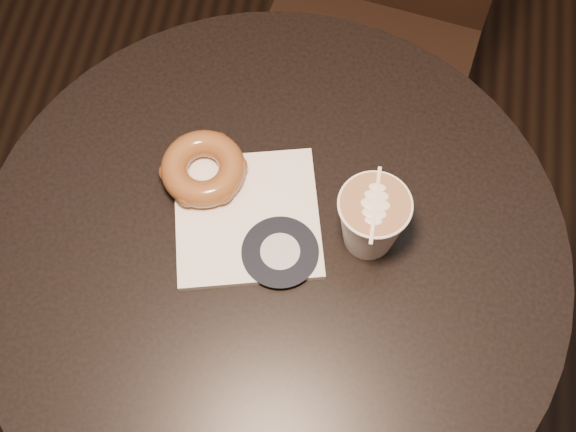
{
  "coord_description": "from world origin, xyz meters",
  "views": [
    {
      "loc": [
        0.07,
        -0.35,
        1.61
      ],
      "look_at": [
        0.01,
        0.03,
        0.79
      ],
      "focal_mm": 50.0,
      "sensor_mm": 36.0,
      "label": 1
    }
  ],
  "objects": [
    {
      "name": "doughnut",
      "position": [
        -0.1,
        0.08,
        0.77
      ],
      "size": [
        0.1,
        0.1,
        0.03
      ],
      "primitive_type": "torus",
      "color": "brown",
      "rests_on": "pastry_bag"
    },
    {
      "name": "latte_cup",
      "position": [
        0.11,
        0.03,
        0.8
      ],
      "size": [
        0.08,
        0.08,
        0.09
      ],
      "primitive_type": null,
      "color": "white",
      "rests_on": "cafe_table"
    },
    {
      "name": "pastry_bag",
      "position": [
        -0.03,
        0.04,
        0.75
      ],
      "size": [
        0.2,
        0.2,
        0.01
      ],
      "primitive_type": "cube",
      "rotation": [
        0.0,
        0.0,
        0.24
      ],
      "color": "white",
      "rests_on": "cafe_table"
    },
    {
      "name": "cafe_table",
      "position": [
        0.0,
        0.0,
        0.55
      ],
      "size": [
        0.7,
        0.7,
        0.75
      ],
      "color": "black",
      "rests_on": "ground"
    }
  ]
}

